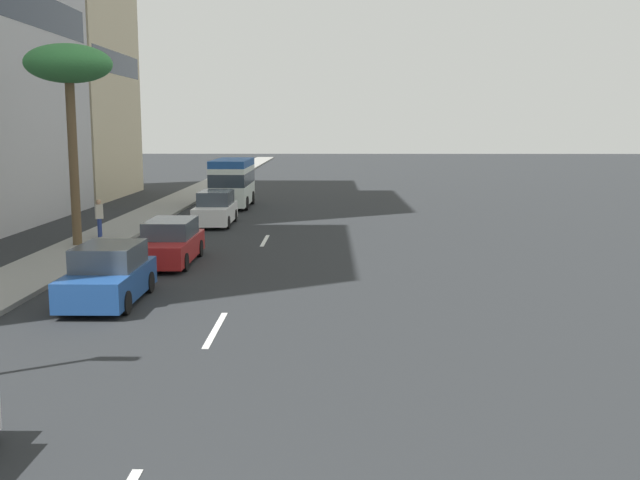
# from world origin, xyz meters

# --- Properties ---
(ground_plane) EXTENTS (198.00, 198.00, 0.00)m
(ground_plane) POSITION_xyz_m (31.50, 0.00, 0.00)
(ground_plane) COLOR #26282B
(sidewalk_right) EXTENTS (162.00, 2.67, 0.15)m
(sidewalk_right) POSITION_xyz_m (31.50, 7.18, 0.07)
(sidewalk_right) COLOR gray
(sidewalk_right) RESTS_ON ground_plane
(lane_stripe_mid) EXTENTS (3.20, 0.16, 0.01)m
(lane_stripe_mid) POSITION_xyz_m (12.15, 0.00, 0.01)
(lane_stripe_mid) COLOR silver
(lane_stripe_mid) RESTS_ON ground_plane
(lane_stripe_far) EXTENTS (3.20, 0.16, 0.01)m
(lane_stripe_far) POSITION_xyz_m (26.38, 0.00, 0.01)
(lane_stripe_far) COLOR silver
(lane_stripe_far) RESTS_ON ground_plane
(car_lead) EXTENTS (4.19, 1.86, 1.65)m
(car_lead) POSITION_xyz_m (14.95, 3.44, 0.78)
(car_lead) COLOR #1E478C
(car_lead) RESTS_ON ground_plane
(car_second) EXTENTS (4.55, 1.79, 1.71)m
(car_second) POSITION_xyz_m (31.59, 2.94, 0.80)
(car_second) COLOR white
(car_second) RESTS_ON ground_plane
(car_fourth) EXTENTS (4.74, 1.82, 1.58)m
(car_fourth) POSITION_xyz_m (21.03, 2.99, 0.75)
(car_fourth) COLOR #A51E1E
(car_fourth) RESTS_ON ground_plane
(minibus_fifth) EXTENTS (6.09, 2.27, 2.95)m
(minibus_fifth) POSITION_xyz_m (39.95, 3.14, 1.62)
(minibus_fifth) COLOR silver
(minibus_fifth) RESTS_ON ground_plane
(pedestrian_near_lamp) EXTENTS (0.35, 0.39, 1.65)m
(pedestrian_near_lamp) POSITION_xyz_m (26.50, 7.27, 1.05)
(pedestrian_near_lamp) COLOR navy
(pedestrian_near_lamp) RESTS_ON sidewalk_right
(palm_tree) EXTENTS (3.41, 3.41, 8.03)m
(palm_tree) POSITION_xyz_m (24.33, 7.53, 7.22)
(palm_tree) COLOR brown
(palm_tree) RESTS_ON sidewalk_right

